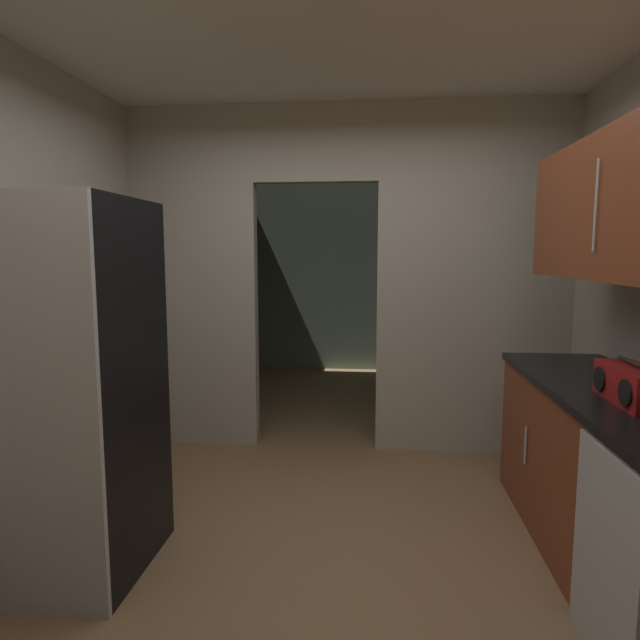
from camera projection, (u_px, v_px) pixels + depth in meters
name	position (u px, v px, depth m)	size (l,w,h in m)	color
ground	(324.00, 570.00, 2.69)	(20.00, 20.00, 0.00)	brown
kitchen_overhead_slab	(334.00, 33.00, 2.88)	(3.82, 7.53, 0.06)	silver
kitchen_partition	(353.00, 270.00, 4.25)	(3.42, 0.12, 2.68)	#ADA899
adjoining_room_shell	(354.00, 271.00, 6.28)	(3.42, 3.03, 2.68)	slate
refrigerator	(58.00, 389.00, 2.63)	(0.80, 0.79, 1.80)	black
lower_cabinet_run	(619.00, 487.00, 2.59)	(0.62, 2.18, 0.89)	brown
dishwasher	(605.00, 561.00, 2.03)	(0.02, 0.56, 0.83)	#B7BABC
upper_cabinet_counterside	(639.00, 205.00, 2.43)	(0.36, 1.96, 0.68)	brown
boombox	(633.00, 386.00, 2.40)	(0.18, 0.44, 0.19)	maroon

